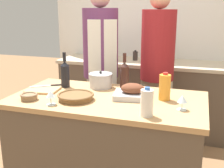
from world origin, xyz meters
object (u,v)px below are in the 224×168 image
wicker_basket (76,96)px  juice_jug (165,87)px  condiment_bottle_tall (135,56)px  wine_bottle_dark (65,74)px  milk_jug (147,103)px  knife_chef (48,86)px  cutting_board (43,90)px  wine_bottle_green (124,74)px  condiment_bottle_extra (104,53)px  person_cook_aproned (101,65)px  wine_glass_left (182,99)px  roasting_pan (132,92)px  stock_pot (101,80)px  person_cook_guest (157,67)px  mixing_bowl (29,96)px  stand_mixer (161,51)px  wine_glass_right (51,94)px  condiment_bottle_short (114,53)px

wicker_basket → juice_jug: size_ratio=1.31×
condiment_bottle_tall → wine_bottle_dark: bearing=-105.6°
milk_jug → knife_chef: bearing=157.7°
cutting_board → wine_bottle_green: 0.73m
wine_bottle_dark → condiment_bottle_extra: bearing=91.7°
milk_jug → person_cook_aproned: 1.24m
knife_chef → wine_glass_left: bearing=-10.1°
roasting_pan → cutting_board: bearing=-176.9°
stock_pot → person_cook_aproned: person_cook_aproned is taller
milk_jug → person_cook_guest: (-0.10, 1.11, 0.02)m
mixing_bowl → stand_mixer: 1.88m
stock_pot → milk_jug: 0.78m
wine_glass_left → condiment_bottle_extra: (-1.10, 1.48, 0.06)m
stand_mixer → person_cook_aproned: person_cook_aproned is taller
mixing_bowl → person_cook_guest: person_cook_guest is taller
wine_glass_right → person_cook_guest: bearing=60.8°
stand_mixer → mixing_bowl: bearing=-115.0°
wine_bottle_dark → wine_glass_right: size_ratio=2.83×
roasting_pan → condiment_bottle_short: size_ratio=1.91×
wicker_basket → cutting_board: wicker_basket is taller
wicker_basket → wine_bottle_green: size_ratio=0.91×
knife_chef → cutting_board: bearing=-85.6°
stand_mixer → wine_bottle_dark: bearing=-118.5°
wine_bottle_dark → mixing_bowl: bearing=-103.5°
knife_chef → person_cook_guest: (0.88, 0.71, 0.09)m
stock_pot → milk_jug: (0.53, -0.57, 0.03)m
wicker_basket → wine_bottle_green: bearing=58.2°
mixing_bowl → cutting_board: bearing=96.1°
wicker_basket → person_cook_aproned: 0.87m
wine_glass_left → condiment_bottle_extra: bearing=126.7°
wine_bottle_dark → knife_chef: wine_bottle_dark is taller
roasting_pan → stand_mixer: stand_mixer is taller
person_cook_aproned → mixing_bowl: bearing=-130.6°
juice_jug → milk_jug: (-0.07, -0.38, -0.01)m
juice_jug → wine_glass_left: bearing=-52.2°
mixing_bowl → wine_bottle_green: wine_bottle_green is taller
condiment_bottle_extra → stand_mixer: bearing=6.7°
wine_bottle_dark → person_cook_guest: 0.97m
cutting_board → wine_glass_left: bearing=-5.6°
condiment_bottle_tall → person_cook_guest: (0.38, -0.65, 0.01)m
person_cook_guest → wine_bottle_green: bearing=-90.7°
cutting_board → stock_pot: stock_pot is taller
wicker_basket → mixing_bowl: same height
wine_bottle_green → person_cook_aproned: size_ratio=0.18×
stand_mixer → condiment_bottle_extra: stand_mixer is taller
wine_bottle_dark → condiment_bottle_extra: size_ratio=1.55×
wine_glass_left → knife_chef: 1.22m
roasting_pan → wine_bottle_green: (-0.14, 0.26, 0.08)m
stand_mixer → person_cook_aproned: 0.91m
cutting_board → wine_bottle_dark: size_ratio=0.89×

